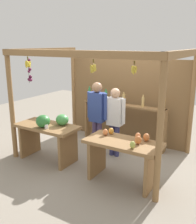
% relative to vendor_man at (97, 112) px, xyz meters
% --- Properties ---
extents(ground_plane, '(12.00, 12.00, 0.00)m').
position_rel_vendor_man_xyz_m(ground_plane, '(0.14, 0.02, -0.97)').
color(ground_plane, gray).
rests_on(ground_plane, ground).
extents(market_stall, '(3.30, 2.28, 2.31)m').
position_rel_vendor_man_xyz_m(market_stall, '(0.14, 0.52, 0.38)').
color(market_stall, olive).
rests_on(market_stall, ground).
extents(fruit_counter_left, '(1.34, 0.67, 1.03)m').
position_rel_vendor_man_xyz_m(fruit_counter_left, '(-0.70, -0.80, -0.33)').
color(fruit_counter_left, olive).
rests_on(fruit_counter_left, ground).
extents(fruit_counter_right, '(1.34, 0.64, 0.92)m').
position_rel_vendor_man_xyz_m(fruit_counter_right, '(1.03, -0.78, -0.40)').
color(fruit_counter_right, olive).
rests_on(fruit_counter_right, ground).
extents(bottle_shelf_unit, '(2.12, 0.22, 1.36)m').
position_rel_vendor_man_xyz_m(bottle_shelf_unit, '(0.22, 0.84, -0.19)').
color(bottle_shelf_unit, olive).
rests_on(bottle_shelf_unit, ground).
extents(vendor_man, '(0.48, 0.22, 1.62)m').
position_rel_vendor_man_xyz_m(vendor_man, '(0.00, 0.00, 0.00)').
color(vendor_man, '#4F4069').
rests_on(vendor_man, ground).
extents(vendor_woman, '(0.48, 0.20, 1.51)m').
position_rel_vendor_man_xyz_m(vendor_woman, '(0.37, 0.12, -0.08)').
color(vendor_woman, navy).
rests_on(vendor_woman, ground).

